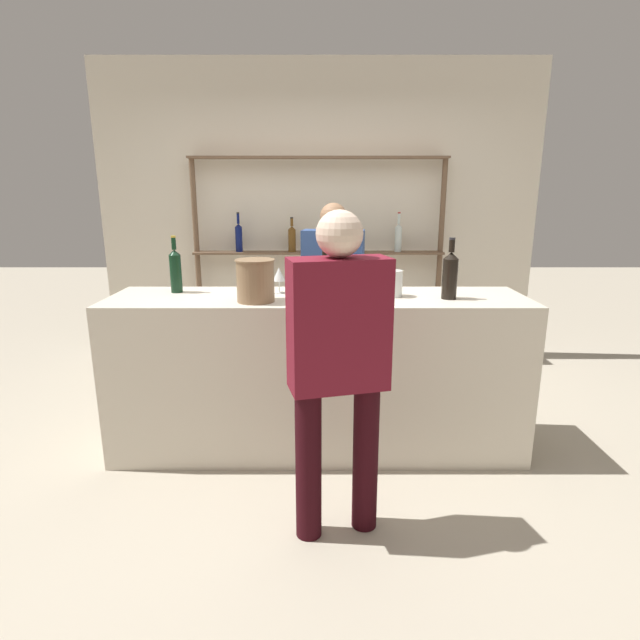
{
  "coord_description": "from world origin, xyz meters",
  "views": [
    {
      "loc": [
        0.01,
        -2.99,
        1.62
      ],
      "look_at": [
        0.0,
        0.0,
        0.85
      ],
      "focal_mm": 28.0,
      "sensor_mm": 36.0,
      "label": 1
    }
  ],
  "objects_px": {
    "counter_bottle_1": "(346,269)",
    "customer_center": "(341,356)",
    "wine_glass": "(281,275)",
    "server_behind_counter": "(335,288)",
    "counter_bottle_3": "(452,274)",
    "ice_bucket": "(258,280)",
    "counter_bottle_0": "(178,270)",
    "counter_bottle_2": "(327,274)",
    "cork_jar": "(395,284)"
  },
  "relations": [
    {
      "from": "customer_center",
      "to": "counter_bottle_3",
      "type": "bearing_deg",
      "value": -55.14
    },
    {
      "from": "counter_bottle_0",
      "to": "server_behind_counter",
      "type": "bearing_deg",
      "value": 34.9
    },
    {
      "from": "counter_bottle_2",
      "to": "cork_jar",
      "type": "bearing_deg",
      "value": -6.76
    },
    {
      "from": "counter_bottle_0",
      "to": "counter_bottle_3",
      "type": "bearing_deg",
      "value": -6.72
    },
    {
      "from": "server_behind_counter",
      "to": "customer_center",
      "type": "xyz_separation_m",
      "value": [
        -0.02,
        -1.69,
        0.01
      ]
    },
    {
      "from": "counter_bottle_0",
      "to": "ice_bucket",
      "type": "bearing_deg",
      "value": -27.12
    },
    {
      "from": "wine_glass",
      "to": "server_behind_counter",
      "type": "relative_size",
      "value": 0.1
    },
    {
      "from": "ice_bucket",
      "to": "counter_bottle_0",
      "type": "bearing_deg",
      "value": 152.88
    },
    {
      "from": "counter_bottle_2",
      "to": "counter_bottle_3",
      "type": "xyz_separation_m",
      "value": [
        0.74,
        -0.12,
        0.02
      ]
    },
    {
      "from": "counter_bottle_1",
      "to": "customer_center",
      "type": "xyz_separation_m",
      "value": [
        -0.07,
        -1.05,
        -0.24
      ]
    },
    {
      "from": "counter_bottle_2",
      "to": "ice_bucket",
      "type": "distance_m",
      "value": 0.45
    },
    {
      "from": "counter_bottle_3",
      "to": "ice_bucket",
      "type": "distance_m",
      "value": 1.15
    },
    {
      "from": "wine_glass",
      "to": "server_behind_counter",
      "type": "height_order",
      "value": "server_behind_counter"
    },
    {
      "from": "counter_bottle_1",
      "to": "counter_bottle_2",
      "type": "relative_size",
      "value": 1.07
    },
    {
      "from": "counter_bottle_1",
      "to": "cork_jar",
      "type": "bearing_deg",
      "value": -34.45
    },
    {
      "from": "counter_bottle_1",
      "to": "customer_center",
      "type": "height_order",
      "value": "customer_center"
    },
    {
      "from": "cork_jar",
      "to": "server_behind_counter",
      "type": "distance_m",
      "value": 0.92
    },
    {
      "from": "counter_bottle_1",
      "to": "cork_jar",
      "type": "distance_m",
      "value": 0.36
    },
    {
      "from": "counter_bottle_2",
      "to": "ice_bucket",
      "type": "bearing_deg",
      "value": -154.13
    },
    {
      "from": "cork_jar",
      "to": "counter_bottle_3",
      "type": "bearing_deg",
      "value": -11.7
    },
    {
      "from": "counter_bottle_3",
      "to": "server_behind_counter",
      "type": "relative_size",
      "value": 0.23
    },
    {
      "from": "counter_bottle_2",
      "to": "wine_glass",
      "type": "relative_size",
      "value": 2.08
    },
    {
      "from": "counter_bottle_0",
      "to": "wine_glass",
      "type": "xyz_separation_m",
      "value": [
        0.65,
        -0.02,
        -0.03
      ]
    },
    {
      "from": "counter_bottle_0",
      "to": "counter_bottle_3",
      "type": "height_order",
      "value": "counter_bottle_3"
    },
    {
      "from": "counter_bottle_1",
      "to": "counter_bottle_2",
      "type": "distance_m",
      "value": 0.19
    },
    {
      "from": "counter_bottle_0",
      "to": "counter_bottle_2",
      "type": "relative_size",
      "value": 1.06
    },
    {
      "from": "wine_glass",
      "to": "server_behind_counter",
      "type": "distance_m",
      "value": 0.84
    },
    {
      "from": "counter_bottle_0",
      "to": "counter_bottle_2",
      "type": "height_order",
      "value": "counter_bottle_0"
    },
    {
      "from": "server_behind_counter",
      "to": "counter_bottle_0",
      "type": "bearing_deg",
      "value": -45.73
    },
    {
      "from": "counter_bottle_1",
      "to": "counter_bottle_2",
      "type": "height_order",
      "value": "counter_bottle_1"
    },
    {
      "from": "counter_bottle_3",
      "to": "wine_glass",
      "type": "xyz_separation_m",
      "value": [
        -1.03,
        0.18,
        -0.03
      ]
    },
    {
      "from": "counter_bottle_1",
      "to": "ice_bucket",
      "type": "xyz_separation_m",
      "value": [
        -0.53,
        -0.34,
        -0.02
      ]
    },
    {
      "from": "counter_bottle_0",
      "to": "counter_bottle_1",
      "type": "xyz_separation_m",
      "value": [
        1.06,
        0.07,
        -0.0
      ]
    },
    {
      "from": "server_behind_counter",
      "to": "cork_jar",
      "type": "bearing_deg",
      "value": 31.57
    },
    {
      "from": "counter_bottle_1",
      "to": "counter_bottle_3",
      "type": "distance_m",
      "value": 0.67
    },
    {
      "from": "counter_bottle_2",
      "to": "wine_glass",
      "type": "height_order",
      "value": "counter_bottle_2"
    },
    {
      "from": "counter_bottle_3",
      "to": "wine_glass",
      "type": "bearing_deg",
      "value": 170.3
    },
    {
      "from": "counter_bottle_2",
      "to": "counter_bottle_3",
      "type": "relative_size",
      "value": 0.93
    },
    {
      "from": "counter_bottle_3",
      "to": "customer_center",
      "type": "relative_size",
      "value": 0.23
    },
    {
      "from": "customer_center",
      "to": "counter_bottle_0",
      "type": "bearing_deg",
      "value": 31.32
    },
    {
      "from": "ice_bucket",
      "to": "server_behind_counter",
      "type": "xyz_separation_m",
      "value": [
        0.47,
        0.98,
        -0.23
      ]
    },
    {
      "from": "cork_jar",
      "to": "counter_bottle_2",
      "type": "bearing_deg",
      "value": 173.24
    },
    {
      "from": "counter_bottle_0",
      "to": "server_behind_counter",
      "type": "xyz_separation_m",
      "value": [
        1.01,
        0.71,
        -0.25
      ]
    },
    {
      "from": "counter_bottle_3",
      "to": "cork_jar",
      "type": "xyz_separation_m",
      "value": [
        -0.33,
        0.07,
        -0.07
      ]
    },
    {
      "from": "counter_bottle_2",
      "to": "server_behind_counter",
      "type": "relative_size",
      "value": 0.22
    },
    {
      "from": "server_behind_counter",
      "to": "wine_glass",
      "type": "bearing_deg",
      "value": -16.82
    },
    {
      "from": "counter_bottle_0",
      "to": "counter_bottle_3",
      "type": "xyz_separation_m",
      "value": [
        1.68,
        -0.2,
        0.0
      ]
    },
    {
      "from": "counter_bottle_3",
      "to": "wine_glass",
      "type": "relative_size",
      "value": 2.24
    },
    {
      "from": "wine_glass",
      "to": "ice_bucket",
      "type": "distance_m",
      "value": 0.28
    },
    {
      "from": "ice_bucket",
      "to": "counter_bottle_2",
      "type": "bearing_deg",
      "value": 25.87
    }
  ]
}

